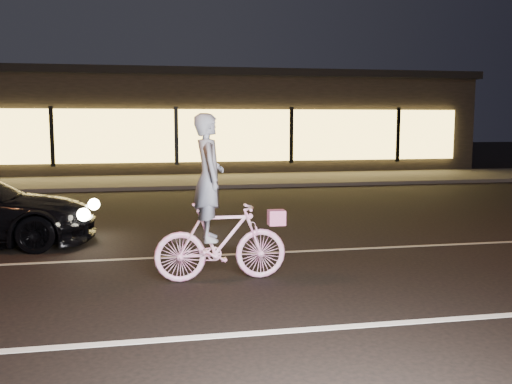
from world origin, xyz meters
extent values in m
plane|color=black|center=(0.00, 0.00, 0.00)|extent=(90.00, 90.00, 0.00)
cube|color=silver|center=(0.00, -1.50, 0.00)|extent=(60.00, 0.12, 0.01)
cube|color=gray|center=(0.00, 2.00, 0.00)|extent=(60.00, 0.10, 0.01)
cube|color=#383533|center=(0.00, 13.00, 0.06)|extent=(30.00, 4.00, 0.12)
cube|color=black|center=(0.00, 19.00, 2.00)|extent=(25.00, 8.00, 4.00)
cube|color=black|center=(0.00, 19.00, 4.05)|extent=(25.40, 8.40, 0.30)
cube|color=#FFCF59|center=(0.00, 14.90, 1.60)|extent=(23.00, 0.15, 2.00)
cube|color=black|center=(-4.50, 14.82, 1.60)|extent=(0.15, 0.08, 2.20)
cube|color=black|center=(0.00, 14.82, 1.60)|extent=(0.15, 0.08, 2.20)
cube|color=black|center=(4.50, 14.82, 1.60)|extent=(0.15, 0.08, 2.20)
cube|color=black|center=(9.00, 14.82, 1.60)|extent=(0.15, 0.08, 2.20)
imported|color=#FE51B9|center=(-0.17, 0.53, 0.55)|extent=(1.82, 0.51, 1.09)
imported|color=silver|center=(-0.33, 0.53, 1.43)|extent=(0.41, 0.63, 1.71)
cube|color=#D95196|center=(0.61, 0.53, 0.85)|extent=(0.23, 0.19, 0.21)
sphere|color=#FFF2BF|center=(-2.14, 4.04, 0.60)|extent=(0.22, 0.22, 0.22)
sphere|color=#FFF2BF|center=(-2.21, 2.83, 0.60)|extent=(0.22, 0.22, 0.22)
camera|label=1|loc=(-1.15, -7.06, 2.19)|focal=40.00mm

